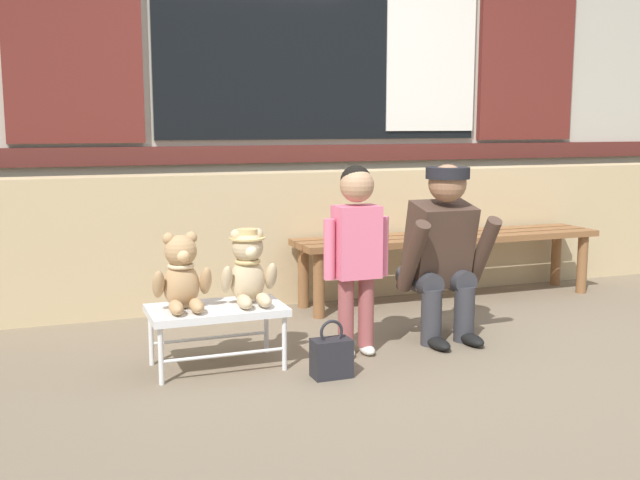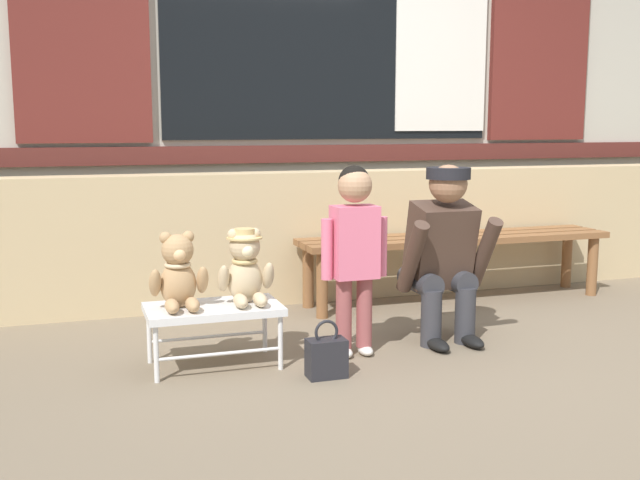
% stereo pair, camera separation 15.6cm
% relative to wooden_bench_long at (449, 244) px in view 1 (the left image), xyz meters
% --- Properties ---
extents(ground_plane, '(60.00, 60.00, 0.00)m').
position_rel_wooden_bench_long_xyz_m(ground_plane, '(-0.58, -1.06, -0.37)').
color(ground_plane, '#756651').
extents(brick_low_wall, '(8.23, 0.25, 0.85)m').
position_rel_wooden_bench_long_xyz_m(brick_low_wall, '(-0.58, 0.37, 0.05)').
color(brick_low_wall, tan).
rests_on(brick_low_wall, ground).
extents(shop_facade, '(8.40, 0.26, 3.72)m').
position_rel_wooden_bench_long_xyz_m(shop_facade, '(-0.58, 0.88, 1.49)').
color(shop_facade, '#B7B2A3').
rests_on(shop_facade, ground).
extents(wooden_bench_long, '(2.10, 0.40, 0.44)m').
position_rel_wooden_bench_long_xyz_m(wooden_bench_long, '(0.00, 0.00, 0.00)').
color(wooden_bench_long, brown).
rests_on(wooden_bench_long, ground).
extents(small_display_bench, '(0.64, 0.36, 0.30)m').
position_rel_wooden_bench_long_xyz_m(small_display_bench, '(-1.76, -0.85, -0.11)').
color(small_display_bench, silver).
rests_on(small_display_bench, ground).
extents(teddy_bear_plain, '(0.28, 0.26, 0.36)m').
position_rel_wooden_bench_long_xyz_m(teddy_bear_plain, '(-1.92, -0.84, 0.09)').
color(teddy_bear_plain, tan).
rests_on(teddy_bear_plain, small_display_bench).
extents(teddy_bear_with_hat, '(0.28, 0.27, 0.36)m').
position_rel_wooden_bench_long_xyz_m(teddy_bear_with_hat, '(-1.60, -0.84, 0.10)').
color(teddy_bear_with_hat, '#CCB289').
rests_on(teddy_bear_with_hat, small_display_bench).
extents(child_standing, '(0.35, 0.18, 0.96)m').
position_rel_wooden_bench_long_xyz_m(child_standing, '(-1.05, -0.89, 0.22)').
color(child_standing, '#994C4C').
rests_on(child_standing, ground).
extents(adult_crouching, '(0.50, 0.49, 0.95)m').
position_rel_wooden_bench_long_xyz_m(adult_crouching, '(-0.50, -0.79, 0.11)').
color(adult_crouching, '#333338').
rests_on(adult_crouching, ground).
extents(handbag_on_ground, '(0.18, 0.11, 0.27)m').
position_rel_wooden_bench_long_xyz_m(handbag_on_ground, '(-1.29, -1.17, -0.28)').
color(handbag_on_ground, '#232328').
rests_on(handbag_on_ground, ground).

